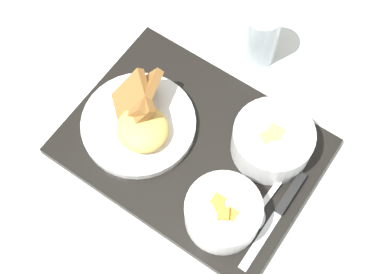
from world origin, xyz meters
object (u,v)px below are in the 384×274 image
object	(u,v)px
bowl_salad	(223,212)
bowl_soup	(273,140)
plate_main	(139,121)
knife	(284,204)
spoon	(263,204)
glass_water	(260,38)

from	to	relation	value
bowl_salad	bowl_soup	distance (m)	0.15
bowl_salad	plate_main	bearing A→B (deg)	-6.63
plate_main	knife	world-z (taller)	plate_main
bowl_salad	spoon	size ratio (longest dim) A/B	0.72
bowl_soup	spoon	xyz separation A→B (m)	(-0.06, 0.08, -0.03)
bowl_soup	plate_main	world-z (taller)	plate_main
spoon	knife	bearing A→B (deg)	127.13
bowl_soup	glass_water	bearing A→B (deg)	-43.98
bowl_soup	spoon	size ratio (longest dim) A/B	0.80
bowl_salad	knife	xyz separation A→B (m)	(-0.06, -0.08, -0.03)
bowl_soup	bowl_salad	bearing A→B (deg)	98.86
plate_main	knife	xyz separation A→B (m)	(-0.27, -0.06, -0.01)
knife	glass_water	distance (m)	0.30
bowl_salad	knife	size ratio (longest dim) A/B	0.65
knife	spoon	xyz separation A→B (m)	(0.02, 0.02, -0.00)
plate_main	glass_water	world-z (taller)	glass_water
spoon	bowl_soup	bearing A→B (deg)	-152.11
bowl_soup	knife	size ratio (longest dim) A/B	0.71
spoon	glass_water	world-z (taller)	glass_water
spoon	bowl_salad	bearing A→B (deg)	-33.79
bowl_salad	glass_water	xyz separation A→B (m)	(0.17, -0.28, 0.00)
bowl_salad	spoon	bearing A→B (deg)	-118.10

